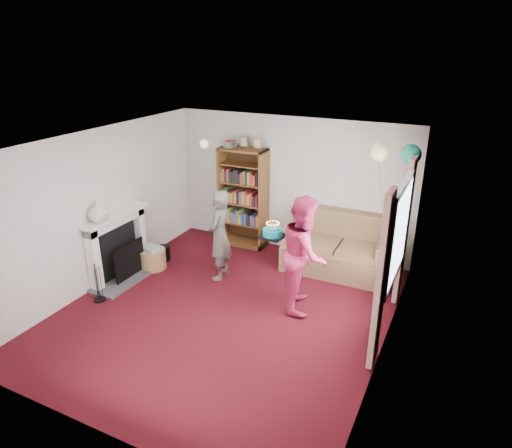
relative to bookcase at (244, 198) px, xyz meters
The scene contains 16 objects.
ground 2.63m from the bookcase, 69.21° to the right, with size 5.00×5.00×0.00m, color black.
wall_back 0.95m from the bookcase, 13.42° to the left, with size 4.50×0.02×2.50m, color silver.
wall_left 2.71m from the bookcase, 121.06° to the right, with size 0.02×5.00×2.50m, color silver.
wall_right 3.90m from the bookcase, 36.30° to the right, with size 0.02×5.00×2.50m, color silver.
ceiling 2.92m from the bookcase, 69.21° to the right, with size 4.50×5.00×0.01m, color white.
fireplace 2.47m from the bookcase, 119.92° to the right, with size 0.55×1.80×1.12m.
window_bay 3.53m from the bookcase, 28.93° to the right, with size 0.14×2.02×2.20m.
wall_sconce 1.29m from the bookcase, behind, with size 0.16×0.23×0.16m.
bookcase is the anchor object (origin of this frame).
sofa 2.09m from the bookcase, ahead, with size 1.85×0.98×0.98m.
wicker_basket 2.04m from the bookcase, 120.53° to the right, with size 0.46×0.46×0.40m.
person_striped 1.43m from the bookcase, 79.08° to the right, with size 0.55×0.36×1.52m, color black.
person_magenta 2.45m from the bookcase, 41.82° to the right, with size 0.84×0.66×1.73m, color #C12655.
birthday_cake 2.06m from the bookcase, 50.71° to the right, with size 0.35×0.35×0.22m.
balloons 3.12m from the bookcase, 12.60° to the right, with size 0.73×0.29×1.68m.
mantel_vase 2.77m from the bookcase, 116.95° to the right, with size 0.33×0.33×0.35m, color beige.
Camera 1 is at (2.91, -4.98, 3.73)m, focal length 32.00 mm.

